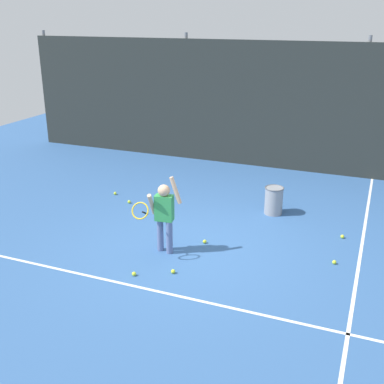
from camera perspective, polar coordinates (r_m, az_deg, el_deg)
The scene contains 16 objects.
ground_plane at distance 8.36m, azimuth 0.07°, elevation -6.66°, with size 20.00×20.00×0.00m, color #335B93.
court_line_baseline at distance 7.19m, azimuth -4.40°, elevation -11.59°, with size 9.00×0.05×0.00m, color white.
court_line_sideline at distance 8.78m, azimuth 19.42°, elevation -6.52°, with size 0.05×9.00×0.00m, color white.
back_fence_windscreen at distance 12.53m, azimuth 8.94°, elevation 10.04°, with size 13.85×0.08×3.20m, color #282D2B.
fence_post_0 at distance 15.54m, azimuth -16.59°, elevation 11.72°, with size 0.09×0.09×3.35m, color slate.
fence_post_1 at distance 13.26m, azimuth -0.68°, elevation 11.17°, with size 0.09×0.09×3.35m, color slate.
fence_post_2 at distance 12.27m, azimuth 19.46°, elevation 9.27°, with size 0.09×0.09×3.35m, color slate.
tennis_player at distance 7.95m, azimuth -3.42°, elevation -2.43°, with size 0.66×0.63×1.35m.
ball_hopper at distance 9.79m, azimuth 9.67°, elevation -0.96°, with size 0.38×0.38×0.56m.
tennis_ball_0 at distance 9.11m, azimuth 17.41°, elevation -5.06°, with size 0.07×0.07×0.07m, color #CCE033.
tennis_ball_1 at distance 8.18m, azimuth 16.52°, elevation -7.98°, with size 0.07×0.07×0.07m, color #CCE033.
tennis_ball_2 at distance 10.34m, azimuth -7.46°, elevation -1.16°, with size 0.07×0.07×0.07m, color #CCE033.
tennis_ball_3 at distance 10.87m, azimuth -9.11°, elevation -0.16°, with size 0.07×0.07×0.07m, color #CCE033.
tennis_ball_4 at distance 8.52m, azimuth 1.51°, elevation -5.89°, with size 0.07×0.07×0.07m, color #CCE033.
tennis_ball_5 at distance 7.59m, azimuth -2.25°, elevation -9.39°, with size 0.07×0.07×0.07m, color #CCE033.
tennis_ball_7 at distance 7.58m, azimuth -6.90°, elevation -9.61°, with size 0.07×0.07×0.07m, color #CCE033.
Camera 1 is at (2.77, -6.91, 3.81)m, focal length 44.97 mm.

